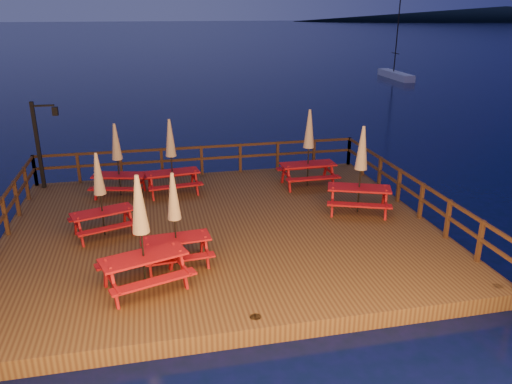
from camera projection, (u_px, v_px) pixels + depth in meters
ground at (222, 238)px, 14.47m from camera, size 500.00×500.00×0.00m
deck at (222, 232)px, 14.40m from camera, size 12.00×10.00×0.40m
deck_piles at (222, 248)px, 14.57m from camera, size 11.44×9.44×1.40m
railing at (212, 181)px, 15.69m from camera, size 11.80×9.75×1.10m
lamp_post at (42, 137)px, 16.80m from camera, size 0.85×0.18×3.00m
headland_right at (505, 13)px, 260.96m from camera, size 230.40×86.40×7.00m
sailboat at (395, 75)px, 47.04m from camera, size 1.36×6.15×9.07m
picnic_table_0 at (309, 147)px, 17.09m from camera, size 1.91×1.58×2.70m
picnic_table_1 at (117, 159)px, 16.24m from camera, size 1.98×1.75×2.43m
picnic_table_2 at (100, 193)px, 13.35m from camera, size 1.99×1.80×2.34m
picnic_table_3 at (171, 156)px, 16.41m from camera, size 1.94×1.66×2.53m
picnic_table_4 at (175, 218)px, 11.79m from camera, size 1.75×1.48×2.34m
picnic_table_5 at (361, 169)px, 14.83m from camera, size 2.30×2.10×2.68m
picnic_table_6 at (141, 231)px, 10.69m from camera, size 2.24×2.03×2.66m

